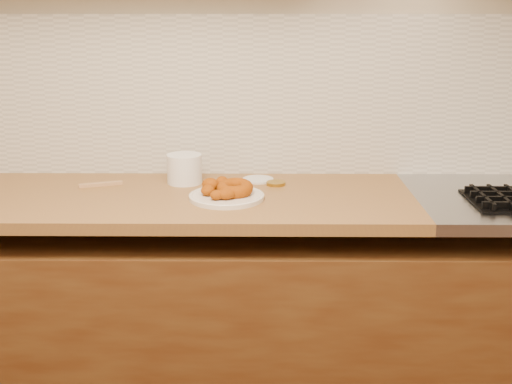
% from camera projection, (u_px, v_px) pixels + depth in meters
% --- Properties ---
extents(wall_back, '(4.00, 0.02, 2.70)m').
position_uv_depth(wall_back, '(268.00, 56.00, 2.39)').
color(wall_back, tan).
rests_on(wall_back, ground).
extents(base_cabinet, '(3.60, 0.60, 0.77)m').
position_uv_depth(base_cabinet, '(268.00, 328.00, 2.36)').
color(base_cabinet, brown).
rests_on(base_cabinet, floor).
extents(butcher_block, '(2.30, 0.62, 0.04)m').
position_uv_depth(butcher_block, '(82.00, 200.00, 2.23)').
color(butcher_block, brown).
rests_on(butcher_block, base_cabinet).
extents(backsplash, '(3.60, 0.02, 0.60)m').
position_uv_depth(backsplash, '(268.00, 96.00, 2.42)').
color(backsplash, beige).
rests_on(backsplash, wall_back).
extents(donut_plate, '(0.25, 0.25, 0.01)m').
position_uv_depth(donut_plate, '(227.00, 197.00, 2.17)').
color(donut_plate, beige).
rests_on(donut_plate, butcher_block).
extents(ring_donut, '(0.13, 0.14, 0.06)m').
position_uv_depth(ring_donut, '(235.00, 188.00, 2.17)').
color(ring_donut, '#934500').
rests_on(ring_donut, donut_plate).
extents(fried_dough_chunks, '(0.14, 0.19, 0.05)m').
position_uv_depth(fried_dough_chunks, '(216.00, 188.00, 2.17)').
color(fried_dough_chunks, '#934500').
rests_on(fried_dough_chunks, donut_plate).
extents(plastic_tub, '(0.17, 0.17, 0.11)m').
position_uv_depth(plastic_tub, '(184.00, 169.00, 2.35)').
color(plastic_tub, white).
rests_on(plastic_tub, butcher_block).
extents(tub_lid, '(0.14, 0.14, 0.01)m').
position_uv_depth(tub_lid, '(258.00, 180.00, 2.40)').
color(tub_lid, silver).
rests_on(tub_lid, butcher_block).
extents(brass_jar_lid, '(0.08, 0.08, 0.01)m').
position_uv_depth(brass_jar_lid, '(276.00, 183.00, 2.34)').
color(brass_jar_lid, '#AA8629').
rests_on(brass_jar_lid, butcher_block).
extents(wooden_utensil, '(0.15, 0.07, 0.01)m').
position_uv_depth(wooden_utensil, '(101.00, 184.00, 2.33)').
color(wooden_utensil, '#AB7F53').
rests_on(wooden_utensil, butcher_block).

